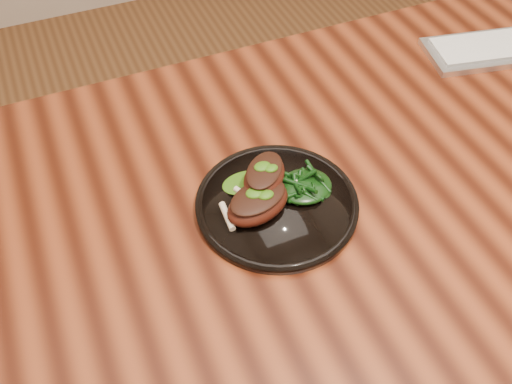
{
  "coord_description": "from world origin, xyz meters",
  "views": [
    {
      "loc": [
        -0.45,
        -0.54,
        1.43
      ],
      "look_at": [
        -0.23,
        -0.0,
        0.78
      ],
      "focal_mm": 40.0,
      "sensor_mm": 36.0,
      "label": 1
    }
  ],
  "objects_px": {
    "plate": "(277,204)",
    "lamb_chop_front": "(257,203)",
    "desk": "(373,195)",
    "greens_heap": "(305,184)"
  },
  "relations": [
    {
      "from": "desk",
      "to": "plate",
      "type": "relative_size",
      "value": 6.35
    },
    {
      "from": "plate",
      "to": "greens_heap",
      "type": "relative_size",
      "value": 2.95
    },
    {
      "from": "lamb_chop_front",
      "to": "greens_heap",
      "type": "bearing_deg",
      "value": 8.88
    },
    {
      "from": "desk",
      "to": "greens_heap",
      "type": "distance_m",
      "value": 0.19
    },
    {
      "from": "desk",
      "to": "lamb_chop_front",
      "type": "bearing_deg",
      "value": -172.78
    },
    {
      "from": "lamb_chop_front",
      "to": "greens_heap",
      "type": "relative_size",
      "value": 1.4
    },
    {
      "from": "plate",
      "to": "lamb_chop_front",
      "type": "xyz_separation_m",
      "value": [
        -0.04,
        -0.01,
        0.03
      ]
    },
    {
      "from": "plate",
      "to": "lamb_chop_front",
      "type": "distance_m",
      "value": 0.05
    },
    {
      "from": "plate",
      "to": "lamb_chop_front",
      "type": "relative_size",
      "value": 2.1
    },
    {
      "from": "desk",
      "to": "greens_heap",
      "type": "bearing_deg",
      "value": -173.73
    }
  ]
}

